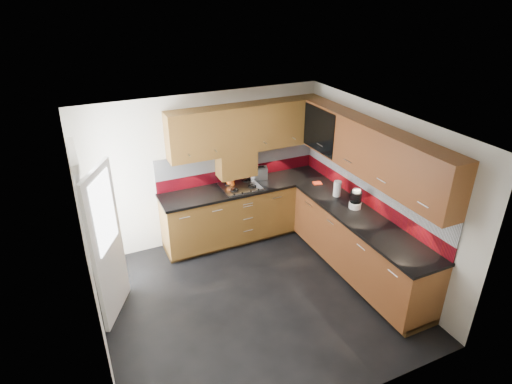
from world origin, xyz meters
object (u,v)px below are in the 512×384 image
toaster (259,173)px  food_processor (356,200)px  utensil_pot (230,179)px  gas_hob (241,186)px

toaster → food_processor: bearing=-61.3°
utensil_pot → toaster: bearing=5.4°
gas_hob → utensil_pot: 0.20m
food_processor → utensil_pot: bearing=132.7°
toaster → utensil_pot: bearing=-174.6°
gas_hob → utensil_pot: size_ratio=1.23×
food_processor → gas_hob: bearing=133.0°
utensil_pot → food_processor: bearing=-47.3°
gas_hob → food_processor: bearing=-47.0°
gas_hob → toaster: size_ratio=1.87×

